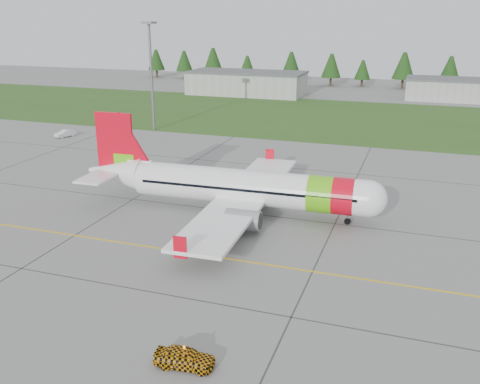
% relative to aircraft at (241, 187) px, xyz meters
% --- Properties ---
extents(ground, '(320.00, 320.00, 0.00)m').
position_rel_aircraft_xyz_m(ground, '(0.81, -19.92, -3.12)').
color(ground, gray).
rests_on(ground, ground).
extents(aircraft, '(35.73, 32.85, 10.82)m').
position_rel_aircraft_xyz_m(aircraft, '(0.00, 0.00, 0.00)').
color(aircraft, white).
rests_on(aircraft, ground).
extents(follow_me_car, '(1.53, 1.75, 4.01)m').
position_rel_aircraft_xyz_m(follow_me_car, '(5.66, -27.95, -1.12)').
color(follow_me_car, '#FCA90E').
rests_on(follow_me_car, ground).
extents(service_van, '(1.77, 1.73, 3.99)m').
position_rel_aircraft_xyz_m(service_van, '(-43.87, 27.04, -1.13)').
color(service_van, silver).
rests_on(service_van, ground).
extents(grass_strip, '(320.00, 50.00, 0.03)m').
position_rel_aircraft_xyz_m(grass_strip, '(0.81, 62.08, -3.11)').
color(grass_strip, '#30561E').
rests_on(grass_strip, ground).
extents(taxi_guideline, '(120.00, 0.25, 0.02)m').
position_rel_aircraft_xyz_m(taxi_guideline, '(0.81, -11.92, -3.11)').
color(taxi_guideline, gold).
rests_on(taxi_guideline, ground).
extents(hangar_west, '(32.00, 14.00, 6.00)m').
position_rel_aircraft_xyz_m(hangar_west, '(-29.19, 90.08, -0.12)').
color(hangar_west, '#A8A8A3').
rests_on(hangar_west, ground).
extents(hangar_east, '(24.00, 12.00, 5.20)m').
position_rel_aircraft_xyz_m(hangar_east, '(25.81, 98.08, -0.52)').
color(hangar_east, '#A8A8A3').
rests_on(hangar_east, ground).
extents(floodlight_mast, '(0.50, 0.50, 20.00)m').
position_rel_aircraft_xyz_m(floodlight_mast, '(-31.19, 38.08, 6.88)').
color(floodlight_mast, slate).
rests_on(floodlight_mast, ground).
extents(treeline, '(160.00, 8.00, 10.00)m').
position_rel_aircraft_xyz_m(treeline, '(0.81, 118.08, 1.88)').
color(treeline, '#1C3F14').
rests_on(treeline, ground).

